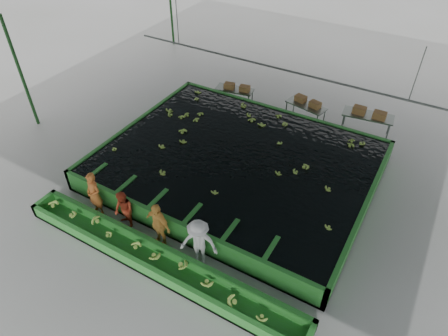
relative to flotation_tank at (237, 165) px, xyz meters
The scene contains 21 objects.
ground 1.57m from the flotation_tank, 90.00° to the right, with size 80.00×80.00×0.00m, color #969792.
shed_roof 4.79m from the flotation_tank, 90.00° to the right, with size 20.00×22.00×0.04m, color gray.
shed_posts 2.54m from the flotation_tank, 90.00° to the right, with size 20.00×22.00×5.00m, color #1B461B, non-canonical shape.
flotation_tank is the anchor object (origin of this frame).
tank_water 0.40m from the flotation_tank, 90.00° to the right, with size 9.70×7.70×0.00m, color black.
sorting_trough 5.10m from the flotation_tank, 90.00° to the right, with size 10.00×1.00×0.50m, color #277729, non-canonical shape.
cableway_rail 4.33m from the flotation_tank, 90.00° to the left, with size 0.08×0.08×14.00m, color #59605B.
rail_hanger_left 7.06m from the flotation_tank, 145.01° to the left, with size 0.04×0.04×2.00m, color #59605B.
rail_hanger_right 7.06m from the flotation_tank, 34.99° to the left, with size 0.04×0.04×2.00m, color #59605B.
worker_a 5.37m from the flotation_tank, 126.64° to the right, with size 0.63×0.41×1.73m, color #CA692C.
worker_b 4.71m from the flotation_tank, 113.85° to the right, with size 0.73×0.57×1.49m, color #B73C20.
worker_c 4.35m from the flotation_tank, 96.29° to the right, with size 1.01×0.42×1.72m, color #F0B24D.
worker_d 4.45m from the flotation_tank, 76.23° to the right, with size 1.15×0.66×1.78m, color silver.
packing_table_left 5.35m from the flotation_tank, 120.26° to the left, with size 1.82×0.73×0.83m, color #59605B, non-canonical shape.
packing_table_mid 5.03m from the flotation_tank, 80.16° to the left, with size 1.84×0.74×0.84m, color #59605B, non-canonical shape.
packing_table_right 6.39m from the flotation_tank, 56.12° to the left, with size 2.13×0.85×0.97m, color #59605B, non-canonical shape.
box_stack_left 5.27m from the flotation_tank, 118.98° to the left, with size 1.26×0.35×0.27m, color brown, non-canonical shape.
box_stack_mid 5.12m from the flotation_tank, 79.98° to the left, with size 1.28×0.35×0.28m, color brown, non-canonical shape.
box_stack_right 6.37m from the flotation_tank, 55.54° to the left, with size 1.40×0.39×0.30m, color brown, non-canonical shape.
floating_bananas 0.89m from the flotation_tank, 90.00° to the left, with size 8.21×5.60×0.11m, color #82A93E, non-canonical shape.
trough_bananas 5.10m from the flotation_tank, 90.00° to the right, with size 8.84×0.59×0.12m, color #82A93E, non-canonical shape.
Camera 1 is at (5.60, -9.09, 10.24)m, focal length 32.00 mm.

